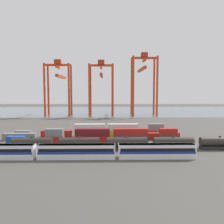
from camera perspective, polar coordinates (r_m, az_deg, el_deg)
The scene contains 29 objects.
ground_plane at distance 123.59m, azimuth -4.99°, elevation -3.36°, with size 420.00×420.00×0.00m, color #4C4944.
harbour_water at distance 214.94m, azimuth -3.30°, elevation 0.27°, with size 400.00×110.00×0.01m, color slate.
passenger_train at distance 64.17m, azimuth -8.70°, elevation -9.44°, with size 64.45×3.14×3.90m.
freight_tank_row at distance 72.90m, azimuth 3.63°, elevation -7.75°, with size 71.34×2.79×4.25m.
shipping_container_2 at distance 87.71m, azimuth -22.62°, elevation -6.39°, with size 6.04×2.44×2.60m, color #1C4299.
shipping_container_3 at distance 83.75m, azimuth -14.04°, elevation -6.68°, with size 6.04×2.44×2.60m, color #AD211C.
shipping_container_4 at distance 83.26m, azimuth -14.07°, elevation -4.93°, with size 6.04×2.44×2.60m, color slate.
shipping_container_5 at distance 81.81m, azimuth -4.82°, elevation -6.83°, with size 12.10×2.44×2.60m, color #AD211C.
shipping_container_6 at distance 81.31m, azimuth -4.84°, elevation -5.03°, with size 12.10×2.44×2.60m, color maroon.
shipping_container_7 at distance 82.01m, azimuth 4.59°, elevation -6.79°, with size 12.10×2.44×2.60m, color #146066.
shipping_container_8 at distance 81.52m, azimuth 4.60°, elevation -5.01°, with size 12.10×2.44×2.60m, color #AD211C.
shipping_container_9 at distance 84.36m, azimuth 13.71°, elevation -6.59°, with size 6.04×2.44×2.60m, color #146066.
shipping_container_10 at distance 83.88m, azimuth 13.75°, elevation -4.85°, with size 6.04×2.44×2.60m, color #AD211C.
shipping_container_12 at distance 93.43m, azimuth -21.90°, elevation -5.68°, with size 12.10×2.44×2.60m, color slate.
shipping_container_13 at distance 89.53m, azimuth -13.75°, elevation -5.91°, with size 6.04×2.44×2.60m, color slate.
shipping_container_14 at distance 87.57m, azimuth -5.04°, elevation -6.03°, with size 12.10×2.44×2.60m, color slate.
shipping_container_15 at distance 87.67m, azimuth 3.85°, elevation -6.01°, with size 6.04×2.44×2.60m, color maroon.
shipping_container_16 at distance 89.82m, azimuth 12.52°, elevation -5.85°, with size 12.10×2.44×2.60m, color #AD211C.
shipping_container_18 at distance 99.08m, azimuth -21.11°, elevation -5.05°, with size 6.04×2.44×2.60m, color slate.
shipping_container_19 at distance 95.35m, azimuth -13.54°, elevation -5.24°, with size 12.10×2.44×2.60m, color #AD211C.
shipping_container_20 at distance 93.38m, azimuth -5.50°, elevation -5.33°, with size 12.10×2.44×2.60m, color gold.
shipping_container_21 at distance 92.94m, azimuth -5.51°, elevation -3.76°, with size 12.10×2.44×2.60m, color silver.
shipping_container_22 at distance 93.29m, azimuth 2.72°, elevation -5.33°, with size 12.10×2.44×2.60m, color gold.
shipping_container_23 at distance 92.85m, azimuth 2.72°, elevation -3.75°, with size 12.10×2.44×2.60m, color silver.
shipping_container_24 at distance 95.09m, azimuth 10.78°, elevation -5.21°, with size 6.04×2.44×2.60m, color #AD211C.
shipping_container_25 at distance 94.66m, azimuth 10.81°, elevation -3.66°, with size 6.04×2.44×2.60m, color slate.
gantry_crane_west at distance 181.41m, azimuth -13.00°, elevation 7.33°, with size 19.36×34.85×41.78m.
gantry_crane_central at distance 177.51m, azimuth -2.66°, elevation 7.54°, with size 18.67×34.50×41.55m.
gantry_crane_east at distance 180.15m, azimuth 7.79°, elevation 8.57°, with size 19.17×38.74×47.09m.
Camera 1 is at (8.56, -81.94, 18.24)m, focal length 36.98 mm.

